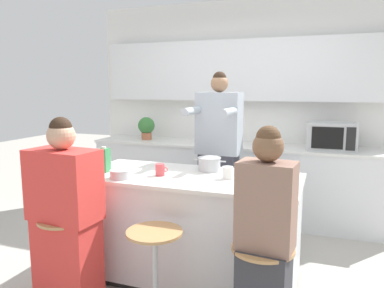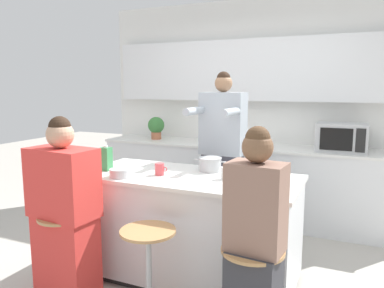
{
  "view_description": "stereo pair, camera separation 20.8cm",
  "coord_description": "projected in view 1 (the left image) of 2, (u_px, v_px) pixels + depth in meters",
  "views": [
    {
      "loc": [
        1.06,
        -2.82,
        1.63
      ],
      "look_at": [
        0.0,
        0.08,
        1.15
      ],
      "focal_mm": 35.0,
      "sensor_mm": 36.0,
      "label": 1
    },
    {
      "loc": [
        1.25,
        -2.74,
        1.63
      ],
      "look_at": [
        0.0,
        0.08,
        1.15
      ],
      "focal_mm": 35.0,
      "sensor_mm": 36.0,
      "label": 2
    }
  ],
  "objects": [
    {
      "name": "person_wrapped_blanket",
      "position": [
        66.0,
        219.0,
        2.74
      ],
      "size": [
        0.54,
        0.33,
        1.42
      ],
      "rotation": [
        0.0,
        0.0,
        -0.09
      ],
      "color": "red",
      "rests_on": "ground_plane"
    },
    {
      "name": "bar_stool_center",
      "position": [
        155.0,
        272.0,
        2.56
      ],
      "size": [
        0.38,
        0.38,
        0.66
      ],
      "color": "tan",
      "rests_on": "ground_plane"
    },
    {
      "name": "person_seated_near",
      "position": [
        265.0,
        250.0,
        2.25
      ],
      "size": [
        0.35,
        0.29,
        1.41
      ],
      "rotation": [
        0.0,
        0.0,
        -0.1
      ],
      "color": "#333338",
      "rests_on": "ground_plane"
    },
    {
      "name": "cooking_pot",
      "position": [
        209.0,
        164.0,
        3.25
      ],
      "size": [
        0.29,
        0.2,
        0.12
      ],
      "color": "#B7BABC",
      "rests_on": "kitchen_island"
    },
    {
      "name": "wall_back",
      "position": [
        241.0,
        93.0,
        4.77
      ],
      "size": [
        3.94,
        0.22,
        2.7
      ],
      "color": "silver",
      "rests_on": "ground_plane"
    },
    {
      "name": "ground_plane",
      "position": [
        189.0,
        277.0,
        3.22
      ],
      "size": [
        16.0,
        16.0,
        0.0
      ],
      "primitive_type": "plane",
      "color": "#B2ADA3"
    },
    {
      "name": "fruit_bowl",
      "position": [
        121.0,
        174.0,
        2.98
      ],
      "size": [
        0.17,
        0.17,
        0.07
      ],
      "color": "#B7BABC",
      "rests_on": "kitchen_island"
    },
    {
      "name": "person_cooking",
      "position": [
        218.0,
        163.0,
        3.72
      ],
      "size": [
        0.45,
        0.57,
        1.77
      ],
      "rotation": [
        0.0,
        0.0,
        -0.04
      ],
      "color": "#383842",
      "rests_on": "ground_plane"
    },
    {
      "name": "potted_plant",
      "position": [
        146.0,
        127.0,
        4.98
      ],
      "size": [
        0.22,
        0.22,
        0.3
      ],
      "color": "#A86042",
      "rests_on": "back_counter"
    },
    {
      "name": "back_counter",
      "position": [
        234.0,
        181.0,
        4.67
      ],
      "size": [
        3.65,
        0.61,
        0.92
      ],
      "color": "silver",
      "rests_on": "ground_plane"
    },
    {
      "name": "juice_carton",
      "position": [
        104.0,
        160.0,
        3.2
      ],
      "size": [
        0.08,
        0.08,
        0.22
      ],
      "color": "#38844C",
      "rests_on": "kitchen_island"
    },
    {
      "name": "coffee_cup_near",
      "position": [
        228.0,
        173.0,
        2.97
      ],
      "size": [
        0.12,
        0.09,
        0.1
      ],
      "color": "white",
      "rests_on": "kitchen_island"
    },
    {
      "name": "microwave",
      "position": [
        332.0,
        136.0,
        4.16
      ],
      "size": [
        0.52,
        0.35,
        0.31
      ],
      "color": "#B2B5B7",
      "rests_on": "back_counter"
    },
    {
      "name": "bar_stool_leftmost",
      "position": [
        66.0,
        256.0,
        2.8
      ],
      "size": [
        0.38,
        0.38,
        0.66
      ],
      "color": "tan",
      "rests_on": "ground_plane"
    },
    {
      "name": "coffee_cup_far",
      "position": [
        160.0,
        170.0,
        3.07
      ],
      "size": [
        0.11,
        0.08,
        0.1
      ],
      "color": "#DB4C51",
      "rests_on": "kitchen_island"
    },
    {
      "name": "banana_bunch",
      "position": [
        253.0,
        185.0,
        2.69
      ],
      "size": [
        0.16,
        0.12,
        0.05
      ],
      "color": "yellow",
      "rests_on": "kitchen_island"
    },
    {
      "name": "kitchen_island",
      "position": [
        189.0,
        227.0,
        3.16
      ],
      "size": [
        1.82,
        0.83,
        0.9
      ],
      "color": "black",
      "rests_on": "ground_plane"
    }
  ]
}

